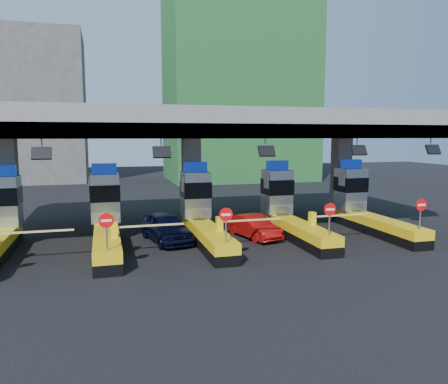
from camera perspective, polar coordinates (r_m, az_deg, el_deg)
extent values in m
plane|color=black|center=(23.71, -2.80, -6.39)|extent=(120.00, 120.00, 0.00)
cube|color=slate|center=(25.98, -4.36, 8.70)|extent=(28.00, 12.00, 1.50)
cube|color=#4C4C49|center=(20.41, -1.21, 7.98)|extent=(28.00, 0.60, 0.70)
cube|color=slate|center=(26.11, -26.34, 0.26)|extent=(1.00, 1.00, 5.50)
cube|color=slate|center=(26.13, -4.28, 1.01)|extent=(1.00, 1.00, 5.50)
cube|color=slate|center=(29.72, 14.99, 1.54)|extent=(1.00, 1.00, 5.50)
cylinder|color=slate|center=(19.93, -22.71, 5.71)|extent=(0.06, 0.06, 0.50)
cube|color=black|center=(19.74, -22.73, 4.68)|extent=(0.80, 0.38, 0.54)
cylinder|color=slate|center=(19.94, -8.23, 6.20)|extent=(0.06, 0.06, 0.50)
cube|color=black|center=(19.75, -8.14, 5.17)|extent=(0.80, 0.38, 0.54)
cylinder|color=slate|center=(21.17, 5.40, 6.30)|extent=(0.06, 0.06, 0.50)
cube|color=black|center=(20.99, 5.59, 5.33)|extent=(0.80, 0.38, 0.54)
cylinder|color=slate|center=(23.42, 16.98, 6.11)|extent=(0.06, 0.06, 0.50)
cube|color=black|center=(23.26, 17.21, 5.23)|extent=(0.80, 0.38, 0.54)
cylinder|color=slate|center=(26.10, 25.39, 5.82)|extent=(0.06, 0.06, 0.50)
cube|color=black|center=(25.96, 25.64, 5.03)|extent=(0.80, 0.38, 0.54)
cube|color=#9EA3A8|center=(25.00, -26.79, -1.09)|extent=(1.50, 1.50, 2.60)
cube|color=black|center=(24.94, -26.84, -0.41)|extent=(1.56, 1.56, 0.90)
cube|color=#0C2DBF|center=(24.84, -27.00, 2.52)|extent=(1.30, 0.35, 0.55)
cube|color=white|center=(20.91, -23.39, -4.78)|extent=(3.20, 0.08, 0.08)
cube|color=black|center=(22.14, -15.04, -6.96)|extent=(1.20, 8.00, 0.50)
cube|color=#E5B70C|center=(22.02, -15.08, -5.70)|extent=(1.20, 8.00, 0.50)
cube|color=#9EA3A8|center=(24.50, -15.26, -0.71)|extent=(1.50, 1.50, 2.60)
cube|color=black|center=(24.44, -15.28, -0.02)|extent=(1.56, 1.56, 0.90)
cube|color=#0C2DBF|center=(24.34, -15.39, 2.97)|extent=(1.30, 0.35, 0.55)
cube|color=white|center=(24.13, -17.21, 0.77)|extent=(0.06, 0.70, 0.90)
cylinder|color=slate|center=(18.31, -15.07, -5.44)|extent=(0.07, 0.07, 1.30)
cylinder|color=red|center=(18.16, -15.13, -3.62)|extent=(0.60, 0.04, 0.60)
cube|color=white|center=(18.14, -15.13, -3.63)|extent=(0.42, 0.02, 0.10)
cube|color=#E5B70C|center=(20.72, -14.13, -4.78)|extent=(0.30, 0.35, 0.70)
cube|color=white|center=(20.80, -9.58, -4.33)|extent=(3.20, 0.08, 0.08)
cube|color=black|center=(22.70, -2.24, -6.35)|extent=(1.20, 8.00, 0.50)
cube|color=#E5B70C|center=(22.59, -2.25, -5.12)|extent=(1.20, 8.00, 0.50)
cube|color=#9EA3A8|center=(25.01, -3.74, -0.31)|extent=(1.50, 1.50, 2.60)
cube|color=black|center=(24.96, -3.73, 0.37)|extent=(1.56, 1.56, 0.90)
cube|color=#0C2DBF|center=(24.85, -3.77, 3.30)|extent=(1.30, 0.35, 0.55)
cube|color=white|center=(24.49, -5.44, 1.16)|extent=(0.06, 0.70, 0.90)
cylinder|color=slate|center=(18.99, 0.24, -4.73)|extent=(0.07, 0.07, 1.30)
cylinder|color=red|center=(18.85, 0.26, -2.97)|extent=(0.60, 0.04, 0.60)
cube|color=white|center=(18.82, 0.28, -2.98)|extent=(0.42, 0.02, 0.10)
cube|color=#E5B70C|center=(21.41, -0.60, -4.17)|extent=(0.30, 0.35, 0.70)
cube|color=white|center=(21.86, 3.59, -3.68)|extent=(3.20, 0.08, 0.08)
cube|color=black|center=(24.31, 9.36, -5.53)|extent=(1.20, 8.00, 0.50)
cube|color=#E5B70C|center=(24.20, 9.39, -4.38)|extent=(1.20, 8.00, 0.50)
cube|color=#9EA3A8|center=(26.48, 6.92, 0.08)|extent=(1.50, 1.50, 2.60)
cube|color=black|center=(26.42, 6.94, 0.72)|extent=(1.56, 1.56, 0.90)
cube|color=#0C2DBF|center=(26.33, 6.97, 3.49)|extent=(1.30, 0.35, 0.55)
cube|color=white|center=(25.83, 5.55, 1.48)|extent=(0.06, 0.70, 0.90)
cylinder|color=slate|center=(20.88, 13.60, -3.83)|extent=(0.07, 0.07, 1.30)
cylinder|color=red|center=(20.75, 13.69, -2.22)|extent=(0.60, 0.04, 0.60)
cube|color=white|center=(20.73, 13.72, -2.23)|extent=(0.42, 0.02, 0.10)
cube|color=#E5B70C|center=(23.18, 11.45, -3.43)|extent=(0.30, 0.35, 0.70)
cube|color=white|center=(23.94, 14.99, -2.95)|extent=(3.20, 0.08, 0.08)
cube|color=black|center=(26.76, 19.16, -4.66)|extent=(1.20, 8.00, 0.50)
cube|color=#E5B70C|center=(26.66, 19.21, -3.60)|extent=(1.20, 8.00, 0.50)
cube|color=#9EA3A8|center=(28.75, 16.17, 0.41)|extent=(1.50, 1.50, 2.60)
cube|color=black|center=(28.70, 16.21, 1.00)|extent=(1.56, 1.56, 0.90)
cube|color=#0C2DBF|center=(28.61, 16.29, 3.55)|extent=(1.30, 0.35, 0.55)
cube|color=white|center=(28.01, 15.15, 1.71)|extent=(0.06, 0.70, 0.90)
cylinder|color=slate|center=(23.69, 24.24, -2.97)|extent=(0.07, 0.07, 1.30)
cylinder|color=red|center=(23.58, 24.37, -1.54)|extent=(0.60, 0.04, 0.60)
cube|color=white|center=(23.56, 24.41, -1.55)|extent=(0.42, 0.02, 0.10)
cube|color=#E5B70C|center=(25.81, 21.41, -2.70)|extent=(0.30, 0.35, 0.70)
cube|color=white|center=(26.81, 24.25, -2.27)|extent=(3.20, 0.08, 0.08)
cube|color=#1E5926|center=(57.69, 1.93, 15.68)|extent=(18.00, 12.00, 28.00)
cube|color=#4C4C49|center=(59.26, -24.55, 9.95)|extent=(14.00, 10.00, 18.00)
imported|color=black|center=(23.58, -7.56, -4.60)|extent=(2.66, 4.79, 1.54)
imported|color=#A80E0C|center=(24.29, 3.87, -4.52)|extent=(2.28, 4.07, 1.27)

